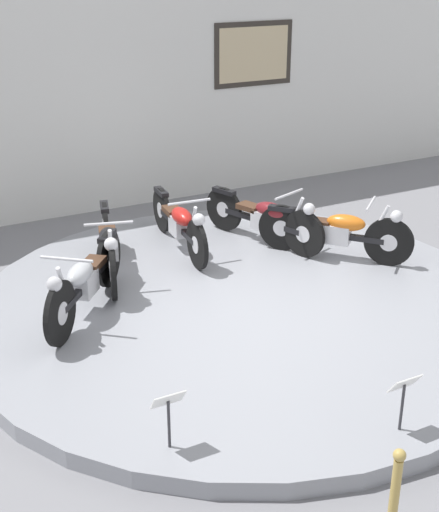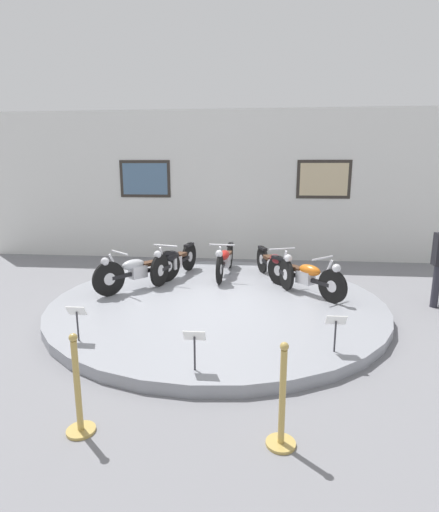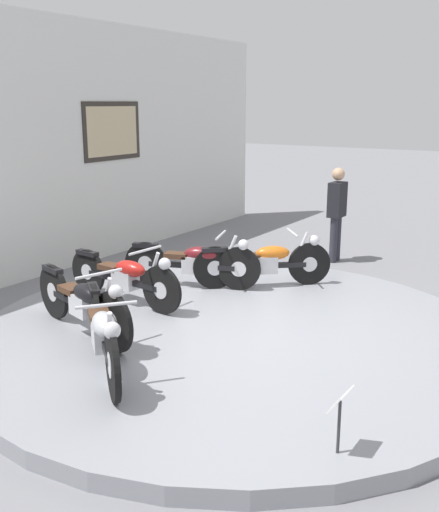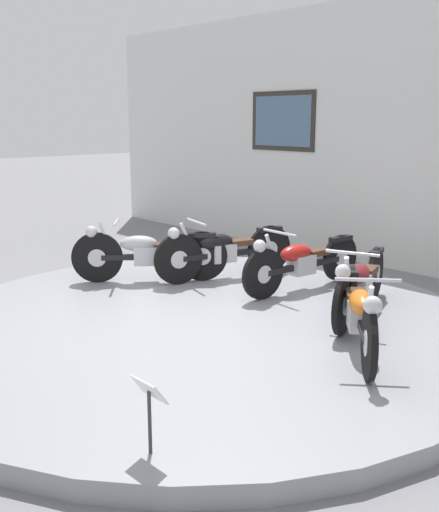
# 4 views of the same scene
# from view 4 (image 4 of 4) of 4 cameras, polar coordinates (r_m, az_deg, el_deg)

# --- Properties ---
(ground_plane) EXTENTS (60.00, 60.00, 0.00)m
(ground_plane) POSITION_cam_4_polar(r_m,az_deg,el_deg) (6.42, -1.61, -7.40)
(ground_plane) COLOR slate
(display_platform) EXTENTS (5.94, 5.94, 0.17)m
(display_platform) POSITION_cam_4_polar(r_m,az_deg,el_deg) (6.39, -1.62, -6.70)
(display_platform) COLOR gray
(display_platform) RESTS_ON ground_plane
(back_wall) EXTENTS (14.00, 0.22, 3.99)m
(back_wall) POSITION_cam_4_polar(r_m,az_deg,el_deg) (9.24, 17.96, 10.87)
(back_wall) COLOR silver
(back_wall) RESTS_ON ground_plane
(motorcycle_silver) EXTENTS (1.31, 1.58, 0.80)m
(motorcycle_silver) POSITION_cam_4_polar(r_m,az_deg,el_deg) (7.76, -6.95, 0.38)
(motorcycle_silver) COLOR black
(motorcycle_silver) RESTS_ON display_platform
(motorcycle_black) EXTENTS (0.68, 1.94, 0.80)m
(motorcycle_black) POSITION_cam_4_polar(r_m,az_deg,el_deg) (7.86, 0.31, 0.63)
(motorcycle_black) COLOR black
(motorcycle_black) RESTS_ON display_platform
(motorcycle_red) EXTENTS (0.54, 1.95, 0.78)m
(motorcycle_red) POSITION_cam_4_polar(r_m,az_deg,el_deg) (7.40, 7.79, -0.43)
(motorcycle_red) COLOR black
(motorcycle_red) RESTS_ON display_platform
(motorcycle_maroon) EXTENTS (0.76, 1.86, 0.78)m
(motorcycle_maroon) POSITION_cam_4_polar(r_m,az_deg,el_deg) (6.53, 13.22, -2.45)
(motorcycle_maroon) COLOR black
(motorcycle_maroon) RESTS_ON display_platform
(motorcycle_orange) EXTENTS (1.33, 1.51, 0.78)m
(motorcycle_orange) POSITION_cam_4_polar(r_m,az_deg,el_deg) (5.57, 13.21, -5.11)
(motorcycle_orange) COLOR black
(motorcycle_orange) RESTS_ON display_platform
(info_placard_front_right) EXTENTS (0.26, 0.11, 0.51)m
(info_placard_front_right) POSITION_cam_4_polar(r_m,az_deg,el_deg) (3.83, -6.72, -13.40)
(info_placard_front_right) COLOR #333338
(info_placard_front_right) RESTS_ON display_platform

